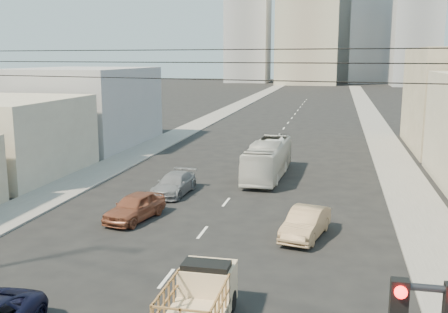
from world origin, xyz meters
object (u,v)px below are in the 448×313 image
at_px(flatbed_pickup, 200,294).
at_px(city_bus, 268,159).
at_px(sedan_brown, 135,207).
at_px(sedan_grey, 174,184).
at_px(sedan_tan, 306,223).

bearing_deg(flatbed_pickup, city_bus, 91.78).
xyz_separation_m(sedan_brown, sedan_grey, (0.45, 5.94, -0.06)).
bearing_deg(sedan_tan, city_bus, 117.86).
xyz_separation_m(flatbed_pickup, sedan_tan, (3.00, 9.79, -0.35)).
relative_size(sedan_tan, sedan_grey, 0.94).
bearing_deg(sedan_tan, sedan_brown, -172.93).
bearing_deg(sedan_grey, flatbed_pickup, -65.99).
xyz_separation_m(flatbed_pickup, sedan_brown, (-6.66, 10.66, -0.33)).
height_order(sedan_tan, sedan_grey, sedan_tan).
distance_m(city_bus, sedan_brown, 13.79).
distance_m(sedan_tan, sedan_grey, 11.46).
bearing_deg(sedan_brown, flatbed_pickup, -46.13).
distance_m(flatbed_pickup, sedan_brown, 12.58).
relative_size(sedan_brown, sedan_grey, 0.93).
xyz_separation_m(sedan_brown, sedan_tan, (9.66, -0.87, -0.02)).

